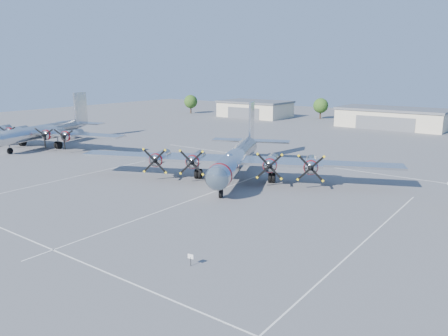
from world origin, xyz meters
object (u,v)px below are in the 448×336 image
Objects in this scene: tree_far_west at (191,102)px; tree_west at (321,106)px; main_bomber_b29 at (237,177)px; bomber_west at (46,146)px; info_placard at (191,258)px; hangar_center at (392,118)px; hangar_west at (255,109)px.

tree_west is (45.00, 12.00, 0.00)m from tree_far_west.
tree_far_west is 96.17m from main_bomber_b29.
bomber_west is 38.43× the size of info_placard.
hangar_center reaches higher than info_placard.
tree_west is at bearing 57.24° from bomber_west.
hangar_center is at bearing -17.82° from tree_west.
info_placard is (57.17, -98.97, -1.98)m from hangar_west.
tree_west is 6.35× the size of info_placard.
tree_west reaches higher than hangar_west.
tree_west is 0.14× the size of main_bomber_b29.
hangar_west is 0.49× the size of main_bomber_b29.
tree_west reaches higher than info_placard.
main_bomber_b29 is 44.48× the size of info_placard.
hangar_west is 21.61m from tree_west.
tree_west is 83.27m from main_bomber_b29.
hangar_center reaches higher than bomber_west.
bomber_west is at bearing -74.03° from tree_far_west.
bomber_west is (-47.97, -1.85, 0.00)m from main_bomber_b29.
hangar_west reaches higher than main_bomber_b29.
tree_far_west is 125.66m from info_placard.
tree_west is at bearing 101.37° from info_placard.
hangar_center is at bearing 40.10° from bomber_west.
main_bomber_b29 is 30.59m from info_placard.
tree_far_west is 0.17× the size of bomber_west.
tree_far_west and tree_west have the same top height.
tree_west is (20.00, 8.04, 1.51)m from hangar_west.
info_placard is (37.17, -107.01, -3.49)m from tree_west.
main_bomber_b29 is (42.94, -71.90, -2.71)m from hangar_west.
hangar_west is 83.79m from main_bomber_b29.
bomber_west reaches higher than main_bomber_b29.
tree_far_west is at bearing -165.07° from tree_west.
hangar_center is 4.31× the size of tree_far_west.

